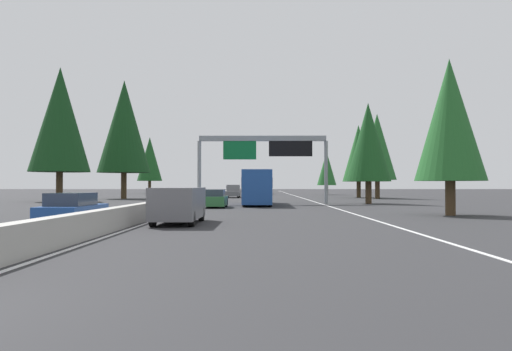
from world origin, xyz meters
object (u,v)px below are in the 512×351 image
Objects in this scene: conifer_left_near at (60,120)px; conifer_left_far at (150,159)px; conifer_left_mid at (124,127)px; conifer_right_near at (368,142)px; oncoming_near at (73,210)px; pickup_mid_center at (233,191)px; conifer_right_far at (359,153)px; bus_far_right at (257,186)px; box_truck_distant_a at (260,186)px; minivan_distant_b at (260,190)px; sign_gantry_overhead at (264,150)px; conifer_right_mid at (377,147)px; sedan_near_right at (259,189)px; conifer_right_distant at (327,168)px; sedan_mid_left at (215,199)px; conifer_right_foreground at (450,120)px; sedan_mid_right at (260,190)px; minivan_far_left at (179,203)px.

conifer_left_far is at bearing 2.80° from conifer_left_near.
conifer_left_mid is at bearing -171.40° from conifer_left_far.
oncoming_near is at bearing 143.84° from conifer_right_near.
conifer_right_near is at bearing -147.85° from pickup_mid_center.
conifer_left_mid reaches higher than conifer_right_far.
bus_far_right is 1.35× the size of box_truck_distant_a.
pickup_mid_center is 17.79m from conifer_left_mid.
minivan_distant_b is at bearing 173.26° from oncoming_near.
sign_gantry_overhead is at bearing 92.67° from conifer_right_near.
bus_far_right is 26.99m from conifer_right_mid.
oncoming_near is 32.57m from conifer_right_near.
conifer_right_distant is at bearing -161.20° from sedan_near_right.
bus_far_right is at bearing 162.62° from sign_gantry_overhead.
pickup_mid_center is at bearing 0.54° from sedan_mid_left.
box_truck_distant_a is at bearing -106.73° from conifer_left_far.
sedan_near_right is (58.75, -3.56, -0.23)m from pickup_mid_center.
conifer_left_near reaches higher than pickup_mid_center.
pickup_mid_center is 21.30m from conifer_right_mid.
conifer_right_mid is 5.65m from conifer_right_far.
sedan_mid_left is 0.47× the size of conifer_right_foreground.
box_truck_distant_a is at bearing 179.65° from sedan_mid_right.
conifer_right_near is (-81.90, -10.99, 5.33)m from sedan_near_right.
conifer_right_distant is (69.90, -20.89, 4.30)m from oncoming_near.
conifer_right_foreground is (-93.69, -11.35, 5.03)m from sedan_mid_right.
sedan_mid_left is at bearing -163.06° from conifer_left_far.
conifer_left_far is at bearing 20.99° from bus_far_right.
minivan_far_left is 0.59× the size of box_truck_distant_a.
minivan_far_left is 22.42m from bus_far_right.
conifer_right_distant reaches higher than sedan_mid_right.
bus_far_right is 26.04m from pickup_mid_center.
minivan_far_left is 100.02m from sedan_mid_right.
oncoming_near is 45.01m from conifer_left_mid.
sedan_mid_right is 0.47× the size of conifer_right_foreground.
conifer_right_far is at bearing -64.10° from conifer_left_near.
conifer_right_distant is at bearing -42.46° from conifer_left_near.
conifer_right_mid is at bearing -7.00° from conifer_right_foreground.
conifer_left_mid reaches higher than conifer_left_far.
box_truck_distant_a is (-20.93, 0.13, 0.93)m from sedan_mid_right.
box_truck_distant_a is (54.76, 0.52, -3.64)m from sign_gantry_overhead.
minivan_far_left is at bearing -179.84° from pickup_mid_center.
conifer_left_near is (-75.91, 21.83, 8.41)m from sedan_near_right.
conifer_right_mid is (36.83, -4.52, 1.30)m from conifer_right_foreground.
conifer_right_near is at bearing 170.79° from conifer_right_far.
sign_gantry_overhead is 4.19m from bus_far_right.
conifer_right_far is 54.73m from conifer_left_far.
conifer_left_mid is at bearing 164.65° from sedan_near_right.
conifer_left_near is at bearing -156.53° from oncoming_near.
conifer_right_near is (-75.21, -10.58, 5.33)m from sedan_mid_right.
sign_gantry_overhead is 24.44m from conifer_right_mid.
sedan_mid_right is 73.19m from conifer_left_near.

